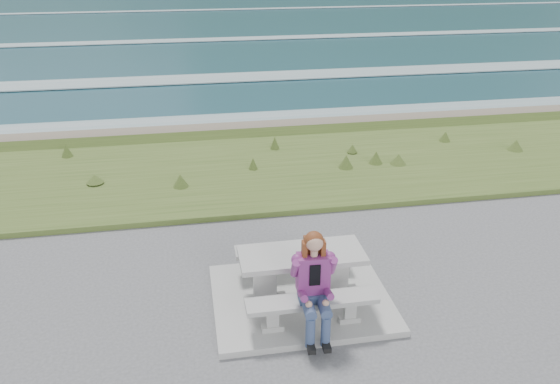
{
  "coord_description": "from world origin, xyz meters",
  "views": [
    {
      "loc": [
        -1.47,
        -6.55,
        4.95
      ],
      "look_at": [
        -0.11,
        1.2,
        1.27
      ],
      "focal_mm": 35.0,
      "sensor_mm": 36.0,
      "label": 1
    }
  ],
  "objects_px": {
    "picnic_table": "(302,262)",
    "bench_seaward": "(292,251)",
    "bench_landward": "(312,305)",
    "seated_woman": "(315,300)"
  },
  "relations": [
    {
      "from": "picnic_table",
      "to": "bench_seaward",
      "type": "height_order",
      "value": "picnic_table"
    },
    {
      "from": "seated_woman",
      "to": "bench_seaward",
      "type": "bearing_deg",
      "value": 92.3
    },
    {
      "from": "picnic_table",
      "to": "bench_seaward",
      "type": "relative_size",
      "value": 1.0
    },
    {
      "from": "picnic_table",
      "to": "bench_seaward",
      "type": "xyz_separation_m",
      "value": [
        0.0,
        0.7,
        -0.23
      ]
    },
    {
      "from": "bench_seaward",
      "to": "seated_woman",
      "type": "relative_size",
      "value": 1.23
    },
    {
      "from": "picnic_table",
      "to": "bench_landward",
      "type": "bearing_deg",
      "value": -90.0
    },
    {
      "from": "bench_landward",
      "to": "seated_woman",
      "type": "distance_m",
      "value": 0.23
    },
    {
      "from": "picnic_table",
      "to": "bench_seaward",
      "type": "distance_m",
      "value": 0.74
    },
    {
      "from": "seated_woman",
      "to": "bench_landward",
      "type": "bearing_deg",
      "value": 92.03
    },
    {
      "from": "bench_landward",
      "to": "bench_seaward",
      "type": "height_order",
      "value": "same"
    }
  ]
}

